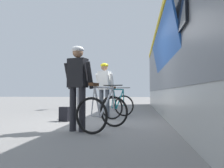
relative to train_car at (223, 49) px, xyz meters
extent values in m
plane|color=gray|center=(-3.19, -0.27, -1.97)|extent=(80.00, 80.00, 0.00)
cube|color=slate|center=(0.00, 0.00, 0.28)|extent=(3.00, 19.84, 2.70)
cube|color=#2356B2|center=(-1.52, 0.35, -0.17)|extent=(0.35, 5.10, 1.68)
cube|color=black|center=(-1.53, -2.26, 0.28)|extent=(0.04, 1.10, 0.80)
cylinder|color=#232328|center=(-3.61, -1.70, -1.52)|extent=(0.14, 0.14, 0.90)
cylinder|color=#232328|center=(-3.39, -1.76, -1.52)|extent=(0.14, 0.14, 0.90)
cube|color=black|center=(-3.50, -1.73, -0.77)|extent=(0.43, 0.34, 0.60)
cylinder|color=black|center=(-3.74, -1.62, -0.82)|extent=(0.16, 0.27, 0.56)
cylinder|color=black|center=(-3.24, -1.77, -0.82)|extent=(0.16, 0.27, 0.56)
sphere|color=#9E7051|center=(-3.50, -1.73, -0.34)|extent=(0.22, 0.22, 0.22)
ellipsoid|color=white|center=(-3.50, -1.73, -0.28)|extent=(0.32, 0.33, 0.14)
cylinder|color=#4C515B|center=(-3.47, 0.92, -1.52)|extent=(0.14, 0.14, 0.90)
cylinder|color=#4C515B|center=(-3.26, 0.85, -1.52)|extent=(0.14, 0.14, 0.90)
cube|color=white|center=(-3.36, 0.88, -0.77)|extent=(0.44, 0.35, 0.60)
cylinder|color=white|center=(-3.59, 1.01, -0.82)|extent=(0.17, 0.27, 0.56)
cylinder|color=white|center=(-3.10, 0.84, -0.82)|extent=(0.17, 0.27, 0.56)
sphere|color=#9E7051|center=(-3.36, 0.88, -0.34)|extent=(0.22, 0.22, 0.22)
ellipsoid|color=yellow|center=(-3.36, 0.88, -0.28)|extent=(0.33, 0.34, 0.14)
torus|color=black|center=(-2.83, -1.05, -1.61)|extent=(0.69, 0.27, 0.71)
torus|color=black|center=(-3.15, -2.02, -1.61)|extent=(0.69, 0.27, 0.71)
cylinder|color=silver|center=(-2.94, -1.39, -1.36)|extent=(0.24, 0.63, 0.63)
cylinder|color=silver|center=(-2.98, -1.50, -1.06)|extent=(0.30, 0.82, 0.04)
cylinder|color=silver|center=(-3.07, -1.79, -1.36)|extent=(0.12, 0.27, 0.62)
cylinder|color=silver|center=(-3.09, -1.85, -1.64)|extent=(0.14, 0.35, 0.08)
cylinder|color=silver|center=(-3.13, -1.96, -1.34)|extent=(0.07, 0.14, 0.56)
cylinder|color=silver|center=(-2.84, -1.07, -1.34)|extent=(0.06, 0.09, 0.55)
cylinder|color=black|center=(-2.84, -1.10, -1.00)|extent=(0.46, 0.17, 0.02)
cube|color=#4C2D19|center=(-3.12, -1.93, -1.01)|extent=(0.17, 0.26, 0.06)
torus|color=black|center=(-2.76, 1.38, -1.61)|extent=(0.69, 0.25, 0.71)
torus|color=black|center=(-3.06, 0.40, -1.61)|extent=(0.69, 0.25, 0.71)
cylinder|color=#197A7F|center=(-2.87, 1.03, -1.36)|extent=(0.23, 0.63, 0.63)
cylinder|color=#197A7F|center=(-2.90, 0.92, -1.06)|extent=(0.28, 0.83, 0.04)
cylinder|color=#197A7F|center=(-2.99, 0.63, -1.36)|extent=(0.12, 0.27, 0.62)
cylinder|color=#197A7F|center=(-3.01, 0.57, -1.64)|extent=(0.13, 0.35, 0.08)
cylinder|color=#197A7F|center=(-3.04, 0.46, -1.34)|extent=(0.06, 0.14, 0.56)
cylinder|color=#197A7F|center=(-2.77, 1.35, -1.34)|extent=(0.05, 0.09, 0.55)
cylinder|color=black|center=(-2.78, 1.33, -1.00)|extent=(0.47, 0.16, 0.02)
cube|color=#4C2D19|center=(-3.03, 0.49, -1.01)|extent=(0.17, 0.26, 0.06)
cube|color=black|center=(-4.31, -0.21, -1.77)|extent=(0.32, 0.24, 0.40)
cylinder|color=#595B60|center=(-5.26, 4.44, -0.77)|extent=(0.08, 0.08, 2.40)
cube|color=#193F99|center=(-5.26, 4.44, 0.18)|extent=(0.04, 0.70, 0.44)
camera|label=1|loc=(-2.23, -6.15, -1.18)|focal=35.24mm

